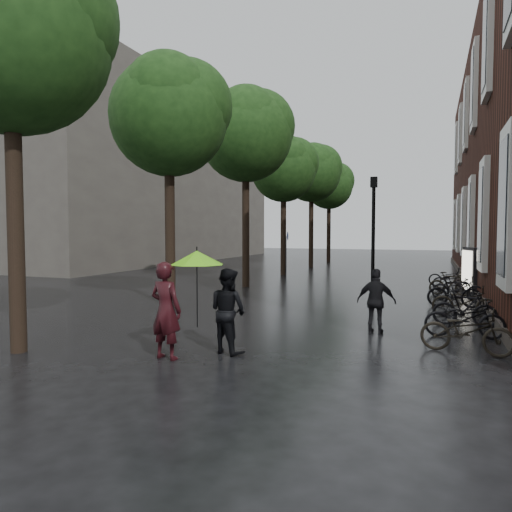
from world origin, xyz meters
The scene contains 11 objects.
ground centered at (0.00, 0.00, 0.00)m, with size 120.00×120.00×0.00m, color black.
bg_building centered at (-22.00, 28.00, 7.00)m, with size 16.00×30.00×14.00m, color #47423D.
street_trees centered at (-3.99, 15.91, 6.34)m, with size 4.33×34.03×8.91m.
person_burgundy centered at (-0.90, 1.67, 0.95)m, with size 0.69×0.45×1.90m, color black.
person_black centered at (0.03, 2.51, 0.86)m, with size 0.84×0.65×1.73m, color black.
lime_umbrella centered at (-0.49, 2.17, 1.95)m, with size 1.10×1.10×1.62m.
pedestrian_walking centered at (2.66, 5.36, 0.79)m, with size 0.93×0.39×1.58m, color black.
parked_bicycles centered at (4.67, 9.96, 0.46)m, with size 2.06×13.03×1.00m.
ad_lightbox centered at (5.31, 13.57, 0.94)m, with size 0.29×1.24×1.86m.
lamp_post centered at (1.99, 10.23, 2.64)m, with size 0.22×0.22×4.34m.
cycle_sign centered at (-3.57, 18.11, 1.63)m, with size 0.13×0.45×2.47m.
Camera 1 is at (3.88, -5.87, 2.47)m, focal length 32.00 mm.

